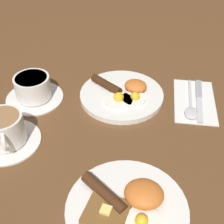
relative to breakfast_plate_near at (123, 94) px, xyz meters
The scene contains 8 objects.
ground_plane 0.01m from the breakfast_plate_near, ahead, with size 3.00×3.00×0.00m, color brown.
breakfast_plate_near is the anchor object (origin of this frame).
breakfast_plate_far 0.37m from the breakfast_plate_near, 104.64° to the left, with size 0.24×0.24×0.05m.
teacup_near 0.25m from the breakfast_plate_near, 15.56° to the left, with size 0.16×0.16×0.07m.
teacup_far 0.33m from the breakfast_plate_near, 47.15° to the left, with size 0.16×0.16×0.08m.
napkin 0.20m from the breakfast_plate_near, behind, with size 0.11×0.20×0.01m, color white.
knife 0.22m from the breakfast_plate_near, 168.00° to the right, with size 0.03×0.19×0.01m.
spoon 0.19m from the breakfast_plate_near, behind, with size 0.04×0.18×0.01m.
Camera 1 is at (-0.15, 0.70, 0.54)m, focal length 50.00 mm.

